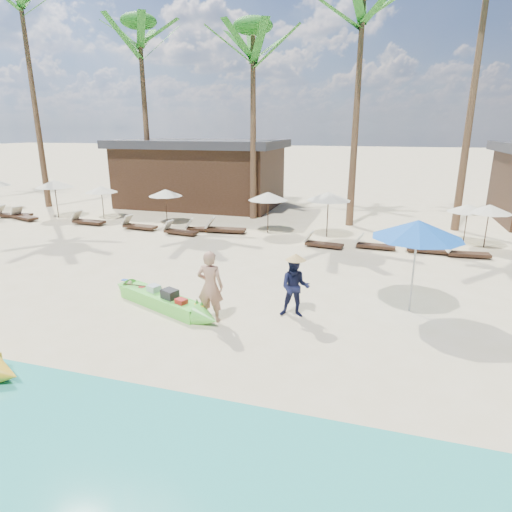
% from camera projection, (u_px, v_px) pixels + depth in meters
% --- Properties ---
extents(ground, '(240.00, 240.00, 0.00)m').
position_uv_depth(ground, '(216.00, 335.00, 10.84)').
color(ground, beige).
rests_on(ground, ground).
extents(wet_sand_strip, '(240.00, 4.50, 0.01)m').
position_uv_depth(wet_sand_strip, '(89.00, 486.00, 6.25)').
color(wet_sand_strip, tan).
rests_on(wet_sand_strip, ground).
extents(green_canoe, '(4.73, 2.20, 0.63)m').
position_uv_depth(green_canoe, '(161.00, 300.00, 12.47)').
color(green_canoe, '#60E646').
rests_on(green_canoe, ground).
extents(tourist, '(0.74, 0.51, 1.97)m').
position_uv_depth(tourist, '(210.00, 286.00, 11.38)').
color(tourist, '#B0795F').
rests_on(tourist, ground).
extents(vendor_green, '(0.90, 0.75, 1.70)m').
position_uv_depth(vendor_green, '(295.00, 287.00, 11.68)').
color(vendor_green, '#131634').
rests_on(vendor_green, ground).
extents(blue_umbrella, '(2.46, 2.46, 2.65)m').
position_uv_depth(blue_umbrella, '(418.00, 229.00, 11.61)').
color(blue_umbrella, '#99999E').
rests_on(blue_umbrella, ground).
extents(lounger_1_right, '(2.06, 1.09, 0.67)m').
position_uv_depth(lounger_1_right, '(12.00, 214.00, 24.91)').
color(lounger_1_right, '#351F15').
rests_on(lounger_1_right, ground).
extents(resort_parasol_2, '(2.11, 2.11, 2.17)m').
position_uv_depth(resort_parasol_2, '(54.00, 184.00, 24.55)').
color(resort_parasol_2, '#351F15').
rests_on(resort_parasol_2, ground).
extents(lounger_2_left, '(2.00, 1.14, 0.65)m').
position_uv_depth(lounger_2_left, '(23.00, 216.00, 24.36)').
color(lounger_2_left, '#351F15').
rests_on(lounger_2_left, ground).
extents(resort_parasol_3, '(1.81, 1.81, 1.87)m').
position_uv_depth(resort_parasol_3, '(101.00, 189.00, 24.31)').
color(resort_parasol_3, '#351F15').
rests_on(resort_parasol_3, ground).
extents(lounger_3_left, '(1.94, 0.70, 0.65)m').
position_uv_depth(lounger_3_left, '(87.00, 220.00, 23.18)').
color(lounger_3_left, '#351F15').
rests_on(lounger_3_left, ground).
extents(lounger_3_right, '(1.93, 0.73, 0.64)m').
position_uv_depth(lounger_3_right, '(138.00, 225.00, 22.06)').
color(lounger_3_right, '#351F15').
rests_on(lounger_3_right, ground).
extents(resort_parasol_4, '(1.82, 1.82, 1.87)m').
position_uv_depth(resort_parasol_4, '(165.00, 193.00, 22.97)').
color(resort_parasol_4, '#351F15').
rests_on(resort_parasol_4, ground).
extents(lounger_4_left, '(1.81, 0.73, 0.60)m').
position_uv_depth(lounger_4_left, '(179.00, 231.00, 20.98)').
color(lounger_4_left, '#351F15').
rests_on(lounger_4_left, ground).
extents(lounger_4_right, '(1.84, 0.95, 0.60)m').
position_uv_depth(lounger_4_right, '(201.00, 228.00, 21.58)').
color(lounger_4_right, '#351F15').
rests_on(lounger_4_right, ground).
extents(resort_parasol_5, '(1.98, 1.98, 2.04)m').
position_uv_depth(resort_parasol_5, '(268.00, 196.00, 20.88)').
color(resort_parasol_5, '#351F15').
rests_on(resort_parasol_5, ground).
extents(lounger_5_left, '(2.05, 0.80, 0.68)m').
position_uv_depth(lounger_5_left, '(224.00, 228.00, 21.33)').
color(lounger_5_left, '#351F15').
rests_on(lounger_5_left, ground).
extents(resort_parasol_6, '(2.11, 2.11, 2.17)m').
position_uv_depth(resort_parasol_6, '(328.00, 196.00, 20.06)').
color(resort_parasol_6, '#351F15').
rests_on(resort_parasol_6, ground).
extents(lounger_6_left, '(1.77, 0.75, 0.58)m').
position_uv_depth(lounger_6_left, '(321.00, 243.00, 18.74)').
color(lounger_6_left, '#351F15').
rests_on(lounger_6_left, ground).
extents(lounger_6_right, '(1.72, 0.59, 0.58)m').
position_uv_depth(lounger_6_right, '(373.00, 244.00, 18.50)').
color(lounger_6_right, '#351F15').
rests_on(lounger_6_right, ground).
extents(resort_parasol_7, '(1.76, 1.76, 1.82)m').
position_uv_depth(resort_parasol_7, '(468.00, 208.00, 18.85)').
color(resort_parasol_7, '#351F15').
rests_on(resort_parasol_7, ground).
extents(lounger_7_left, '(1.74, 0.59, 0.58)m').
position_uv_depth(lounger_7_left, '(424.00, 248.00, 17.89)').
color(lounger_7_left, '#351F15').
rests_on(lounger_7_left, ground).
extents(lounger_7_right, '(1.72, 0.64, 0.57)m').
position_uv_depth(lounger_7_right, '(466.00, 253.00, 17.29)').
color(lounger_7_right, '#351F15').
rests_on(lounger_7_right, ground).
extents(resort_parasol_8, '(1.84, 1.84, 1.90)m').
position_uv_depth(resort_parasol_8, '(490.00, 209.00, 18.30)').
color(resort_parasol_8, '#351F15').
rests_on(resort_parasol_8, ground).
extents(palm_1, '(2.08, 2.08, 13.60)m').
position_uv_depth(palm_1, '(24.00, 27.00, 25.45)').
color(palm_1, brown).
rests_on(palm_1, ground).
extents(palm_2, '(2.08, 2.08, 11.33)m').
position_uv_depth(palm_2, '(141.00, 54.00, 24.90)').
color(palm_2, brown).
rests_on(palm_2, ground).
extents(palm_3, '(2.08, 2.08, 10.52)m').
position_uv_depth(palm_3, '(253.00, 57.00, 22.39)').
color(palm_3, brown).
rests_on(palm_3, ground).
extents(palm_4, '(2.08, 2.08, 11.70)m').
position_uv_depth(palm_4, '(362.00, 31.00, 20.39)').
color(palm_4, brown).
rests_on(palm_4, ground).
extents(pavilion_west, '(10.80, 6.60, 4.30)m').
position_uv_depth(pavilion_west, '(201.00, 172.00, 28.46)').
color(pavilion_west, '#351F15').
rests_on(pavilion_west, ground).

